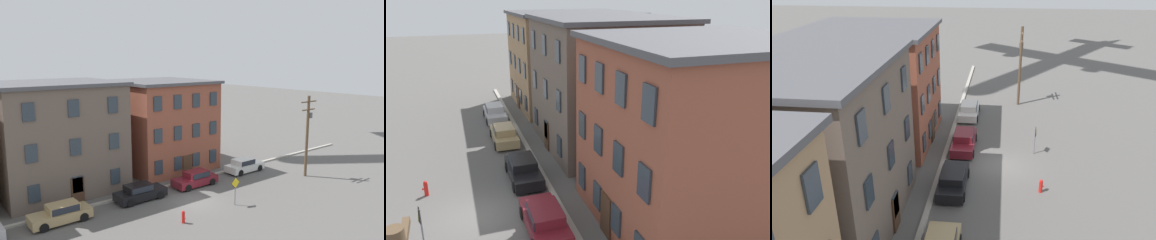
# 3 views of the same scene
# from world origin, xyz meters

# --- Properties ---
(ground_plane) EXTENTS (200.00, 200.00, 0.00)m
(ground_plane) POSITION_xyz_m (0.00, 0.00, 0.00)
(ground_plane) COLOR #565451
(kerb_strip) EXTENTS (56.00, 0.36, 0.16)m
(kerb_strip) POSITION_xyz_m (0.00, 4.50, 0.08)
(kerb_strip) COLOR #9E998E
(kerb_strip) RESTS_ON ground_plane
(apartment_midblock) EXTENTS (10.90, 9.94, 9.90)m
(apartment_midblock) POSITION_xyz_m (-7.85, 10.71, 4.96)
(apartment_midblock) COLOR #66564C
(apartment_midblock) RESTS_ON ground_plane
(apartment_far) EXTENTS (9.78, 10.24, 9.59)m
(apartment_far) POSITION_xyz_m (3.70, 10.86, 4.81)
(apartment_far) COLOR brown
(apartment_far) RESTS_ON ground_plane
(car_tan) EXTENTS (4.40, 1.92, 1.43)m
(car_tan) POSITION_xyz_m (-10.29, 3.03, 0.75)
(car_tan) COLOR tan
(car_tan) RESTS_ON ground_plane
(car_black) EXTENTS (4.40, 1.92, 1.43)m
(car_black) POSITION_xyz_m (-3.50, 3.25, 0.75)
(car_black) COLOR black
(car_black) RESTS_ON ground_plane
(car_maroon) EXTENTS (4.40, 1.92, 1.43)m
(car_maroon) POSITION_xyz_m (2.52, 3.15, 0.75)
(car_maroon) COLOR maroon
(car_maroon) RESTS_ON ground_plane
(car_white) EXTENTS (4.40, 1.92, 1.43)m
(car_white) POSITION_xyz_m (9.33, 3.36, 0.75)
(car_white) COLOR silver
(car_white) RESTS_ON ground_plane
(caution_sign) EXTENTS (0.97, 0.08, 2.39)m
(caution_sign) POSITION_xyz_m (2.12, -2.56, 1.59)
(caution_sign) COLOR slate
(caution_sign) RESTS_ON ground_plane
(utility_pole) EXTENTS (2.40, 0.44, 8.29)m
(utility_pole) POSITION_xyz_m (13.28, -1.56, 4.67)
(utility_pole) COLOR brown
(utility_pole) RESTS_ON ground_plane
(fire_hydrant) EXTENTS (0.24, 0.34, 0.96)m
(fire_hydrant) POSITION_xyz_m (-3.30, -2.65, 0.48)
(fire_hydrant) COLOR red
(fire_hydrant) RESTS_ON ground_plane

